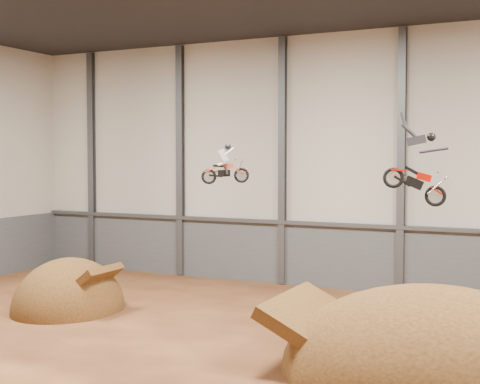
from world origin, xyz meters
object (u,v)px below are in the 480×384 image
object	(u,v)px
fmx_rider_a	(225,162)
fmx_rider_b	(410,159)
takeoff_ramp	(69,310)
landing_ramp	(434,376)

from	to	relation	value
fmx_rider_a	fmx_rider_b	world-z (taller)	fmx_rider_b
fmx_rider_a	fmx_rider_b	distance (m)	7.09
takeoff_ramp	fmx_rider_b	bearing A→B (deg)	-1.12
landing_ramp	fmx_rider_a	size ratio (longest dim) A/B	5.51
takeoff_ramp	landing_ramp	distance (m)	17.36
takeoff_ramp	landing_ramp	bearing A→B (deg)	-7.76
fmx_rider_a	fmx_rider_b	size ratio (longest dim) A/B	0.60
fmx_rider_a	fmx_rider_b	bearing A→B (deg)	-22.89
landing_ramp	fmx_rider_b	bearing A→B (deg)	122.21
fmx_rider_b	landing_ramp	bearing A→B (deg)	-67.46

